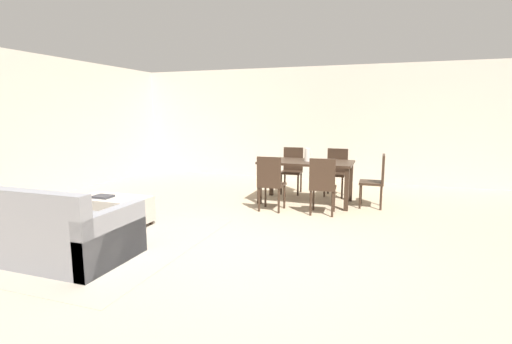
# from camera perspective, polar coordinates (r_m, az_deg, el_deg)

# --- Properties ---
(ground_plane) EXTENTS (10.80, 10.80, 0.00)m
(ground_plane) POSITION_cam_1_polar(r_m,az_deg,el_deg) (4.74, -3.62, -11.06)
(ground_plane) COLOR tan
(wall_back) EXTENTS (9.00, 0.12, 2.70)m
(wall_back) POSITION_cam_1_polar(r_m,az_deg,el_deg) (9.27, 8.40, 7.23)
(wall_back) COLOR beige
(wall_back) RESTS_ON ground_plane
(area_rug) EXTENTS (3.00, 2.80, 0.01)m
(area_rug) POSITION_cam_1_polar(r_m,az_deg,el_deg) (5.46, -24.59, -9.10)
(area_rug) COLOR gray
(area_rug) RESTS_ON ground_plane
(couch) EXTENTS (2.06, 0.98, 0.86)m
(couch) POSITION_cam_1_polar(r_m,az_deg,el_deg) (4.96, -29.93, -7.86)
(couch) COLOR gray
(couch) RESTS_ON ground_plane
(ottoman_table) EXTENTS (1.03, 0.55, 0.42)m
(ottoman_table) POSITION_cam_1_polar(r_m,az_deg,el_deg) (5.82, -20.78, -5.34)
(ottoman_table) COLOR #B7AD9E
(ottoman_table) RESTS_ON ground_plane
(dining_table) EXTENTS (1.64, 0.86, 0.76)m
(dining_table) POSITION_cam_1_polar(r_m,az_deg,el_deg) (6.83, 7.61, 0.86)
(dining_table) COLOR #332319
(dining_table) RESTS_ON ground_plane
(dining_chair_near_left) EXTENTS (0.40, 0.40, 0.92)m
(dining_chair_near_left) POSITION_cam_1_polar(r_m,az_deg,el_deg) (6.18, 2.21, -1.28)
(dining_chair_near_left) COLOR #332319
(dining_chair_near_left) RESTS_ON ground_plane
(dining_chair_near_right) EXTENTS (0.42, 0.42, 0.92)m
(dining_chair_near_right) POSITION_cam_1_polar(r_m,az_deg,el_deg) (6.04, 10.07, -1.66)
(dining_chair_near_right) COLOR #332319
(dining_chair_near_right) RESTS_ON ground_plane
(dining_chair_far_left) EXTENTS (0.42, 0.42, 0.92)m
(dining_chair_far_left) POSITION_cam_1_polar(r_m,az_deg,el_deg) (7.68, 5.52, 0.71)
(dining_chair_far_left) COLOR #332319
(dining_chair_far_left) RESTS_ON ground_plane
(dining_chair_far_right) EXTENTS (0.43, 0.43, 0.92)m
(dining_chair_far_right) POSITION_cam_1_polar(r_m,az_deg,el_deg) (7.56, 12.08, 0.42)
(dining_chair_far_right) COLOR #332319
(dining_chair_far_right) RESTS_ON ground_plane
(dining_chair_head_east) EXTENTS (0.41, 0.41, 0.92)m
(dining_chair_head_east) POSITION_cam_1_polar(r_m,az_deg,el_deg) (6.75, 17.84, -0.84)
(dining_chair_head_east) COLOR #332319
(dining_chair_head_east) RESTS_ON ground_plane
(vase_centerpiece) EXTENTS (0.11, 0.11, 0.23)m
(vase_centerpiece) POSITION_cam_1_polar(r_m,az_deg,el_deg) (6.79, 7.81, 2.61)
(vase_centerpiece) COLOR silver
(vase_centerpiece) RESTS_ON dining_table
(book_on_ottoman) EXTENTS (0.26, 0.20, 0.03)m
(book_on_ottoman) POSITION_cam_1_polar(r_m,az_deg,el_deg) (5.79, -22.20, -3.47)
(book_on_ottoman) COLOR #333338
(book_on_ottoman) RESTS_ON ottoman_table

